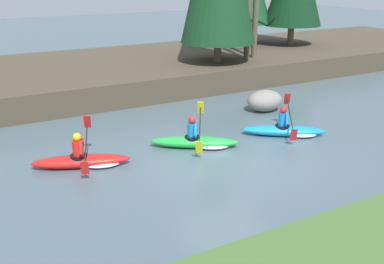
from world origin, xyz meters
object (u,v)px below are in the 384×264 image
Objects in this scene: kayaker_middle at (198,141)px; boulder_midstream at (265,101)px; kayaker_lead at (287,130)px; kayaker_trailing at (85,160)px.

kayaker_middle is 4.64m from boulder_midstream.
kayaker_lead and kayaker_middle have the same top height.
kayaker_middle is (-3.10, 0.51, 0.00)m from kayaker_lead.
kayaker_lead is 0.99× the size of kayaker_middle.
kayaker_lead is at bearing -111.77° from boulder_midstream.
kayaker_trailing is at bearing -153.10° from kayaker_middle.
kayaker_middle is 0.96× the size of kayaker_trailing.
boulder_midstream is at bearing 33.32° from kayaker_trailing.
kayaker_lead and kayaker_trailing have the same top height.
kayaker_lead is at bearing 21.57° from kayaker_middle.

